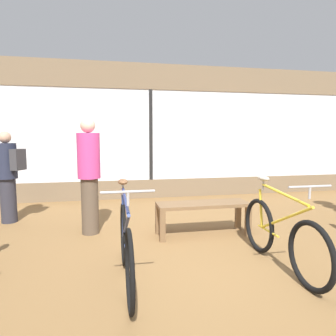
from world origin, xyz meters
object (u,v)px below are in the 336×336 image
at_px(bicycle_right, 280,235).
at_px(display_bench, 203,209).
at_px(bicycle_left, 126,244).
at_px(customer_near_rack, 89,173).
at_px(customer_by_window, 8,174).

height_order(bicycle_right, display_bench, bicycle_right).
height_order(bicycle_left, customer_near_rack, customer_near_rack).
distance_m(bicycle_left, display_bench, 1.79).
bearing_deg(display_bench, customer_near_rack, 166.47).
xyz_separation_m(bicycle_right, customer_by_window, (-3.60, 2.58, 0.47)).
xyz_separation_m(bicycle_right, display_bench, (-0.51, 1.28, 0.02)).
xyz_separation_m(bicycle_right, customer_near_rack, (-2.19, 1.68, 0.56)).
bearing_deg(customer_by_window, bicycle_left, -54.43).
bearing_deg(customer_near_rack, bicycle_left, -75.30).
bearing_deg(customer_near_rack, customer_by_window, 147.48).
bearing_deg(display_bench, bicycle_right, -68.35).
distance_m(display_bench, customer_near_rack, 1.81).
bearing_deg(customer_by_window, bicycle_right, -35.61).
distance_m(display_bench, customer_by_window, 3.39).
relative_size(bicycle_right, customer_by_window, 1.08).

